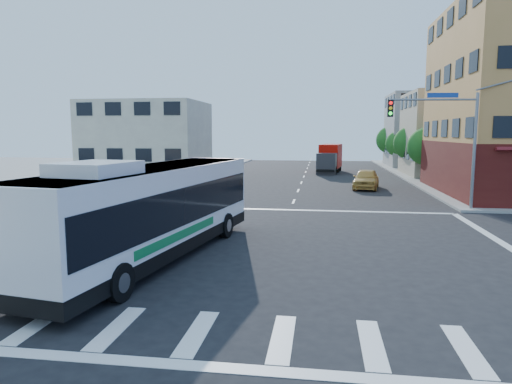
# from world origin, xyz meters

# --- Properties ---
(ground) EXTENTS (120.00, 120.00, 0.00)m
(ground) POSITION_xyz_m (0.00, 0.00, 0.00)
(ground) COLOR black
(ground) RESTS_ON ground
(sidewalk_nw) EXTENTS (50.00, 50.00, 0.15)m
(sidewalk_nw) POSITION_xyz_m (-35.00, 35.00, 0.07)
(sidewalk_nw) COLOR gray
(sidewalk_nw) RESTS_ON ground
(building_east_near) EXTENTS (12.06, 10.06, 9.00)m
(building_east_near) POSITION_xyz_m (16.98, 33.98, 4.51)
(building_east_near) COLOR tan
(building_east_near) RESTS_ON ground
(building_east_far) EXTENTS (12.06, 10.06, 10.00)m
(building_east_far) POSITION_xyz_m (16.98, 47.98, 5.01)
(building_east_far) COLOR gray
(building_east_far) RESTS_ON ground
(building_west) EXTENTS (12.06, 10.06, 8.00)m
(building_west) POSITION_xyz_m (-17.02, 29.98, 4.01)
(building_west) COLOR beige
(building_west) RESTS_ON ground
(signal_mast_ne) EXTENTS (7.91, 1.13, 8.07)m
(signal_mast_ne) POSITION_xyz_m (9.08, 10.62, 4.98)
(signal_mast_ne) COLOR slate
(signal_mast_ne) RESTS_ON ground
(street_tree_a) EXTENTS (3.60, 3.60, 5.53)m
(street_tree_a) POSITION_xyz_m (11.90, 27.92, 3.59)
(street_tree_a) COLOR #372414
(street_tree_a) RESTS_ON ground
(street_tree_b) EXTENTS (3.80, 3.80, 5.79)m
(street_tree_b) POSITION_xyz_m (11.90, 35.92, 3.75)
(street_tree_b) COLOR #372414
(street_tree_b) RESTS_ON ground
(street_tree_c) EXTENTS (3.40, 3.40, 5.29)m
(street_tree_c) POSITION_xyz_m (11.90, 43.92, 3.46)
(street_tree_c) COLOR #372414
(street_tree_c) RESTS_ON ground
(street_tree_d) EXTENTS (4.00, 4.00, 6.03)m
(street_tree_d) POSITION_xyz_m (11.90, 51.92, 3.88)
(street_tree_d) COLOR #372414
(street_tree_d) RESTS_ON ground
(transit_bus) EXTENTS (4.73, 13.13, 3.81)m
(transit_bus) POSITION_xyz_m (-4.28, -2.13, 1.86)
(transit_bus) COLOR black
(transit_bus) RESTS_ON ground
(box_truck) EXTENTS (3.14, 7.59, 3.31)m
(box_truck) POSITION_xyz_m (2.80, 36.62, 1.61)
(box_truck) COLOR #292A2F
(box_truck) RESTS_ON ground
(parked_car) EXTENTS (2.74, 5.14, 1.66)m
(parked_car) POSITION_xyz_m (5.57, 21.09, 0.83)
(parked_car) COLOR gold
(parked_car) RESTS_ON ground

